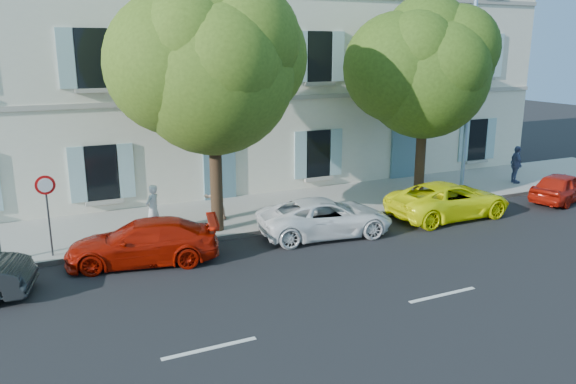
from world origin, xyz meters
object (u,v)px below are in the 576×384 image
tree_left (213,73)px  pedestrian_c (516,165)px  car_red_hatchback (562,187)px  tree_right (425,75)px  street_lamp (472,87)px  car_red_coupe (143,242)px  road_sign (47,198)px  car_white_coupe (326,217)px  pedestrian_b (215,197)px  car_yellow_supercar (449,200)px  pedestrian_a (153,209)px

tree_left → pedestrian_c: bearing=3.0°
car_red_hatchback → tree_left: bearing=64.7°
tree_right → pedestrian_c: (5.37, 0.12, -3.97)m
street_lamp → car_red_coupe: bearing=-174.5°
car_red_coupe → road_sign: size_ratio=1.80×
car_white_coupe → road_sign: size_ratio=1.86×
car_red_coupe → pedestrian_b: size_ratio=2.61×
car_yellow_supercar → tree_left: size_ratio=0.59×
tree_right → pedestrian_a: (-10.55, 0.05, -4.01)m
pedestrian_c → car_red_hatchback: bearing=-163.2°
car_yellow_supercar → tree_right: 4.91m
street_lamp → pedestrian_b: 10.56m
tree_left → street_lamp: tree_left is taller
car_red_hatchback → road_sign: road_sign is taller
car_white_coupe → road_sign: (-8.19, 1.34, 1.24)m
pedestrian_c → car_yellow_supercar: bearing=136.3°
tree_left → road_sign: tree_left is taller
road_sign → pedestrian_b: bearing=14.4°
tree_left → car_red_coupe: bearing=-150.7°
car_red_coupe → tree_right: size_ratio=0.57×
car_white_coupe → pedestrian_a: bearing=73.0°
pedestrian_b → car_red_coupe: bearing=38.4°
road_sign → tree_left: bearing=2.8°
tree_left → road_sign: 6.05m
car_yellow_supercar → tree_right: size_ratio=0.62×
car_red_coupe → car_yellow_supercar: 10.85m
car_white_coupe → tree_right: (5.46, 2.20, 4.33)m
road_sign → street_lamp: bearing=-0.1°
tree_right → pedestrian_a: size_ratio=4.77×
car_white_coupe → pedestrian_b: (-2.85, 2.72, 0.35)m
tree_left → pedestrian_a: tree_left is taller
pedestrian_a → pedestrian_b: bearing=152.2°
car_red_coupe → tree_left: 5.52m
car_red_hatchback → pedestrian_b: 13.72m
tree_left → pedestrian_a: size_ratio=5.00×
car_yellow_supercar → street_lamp: bearing=-55.3°
street_lamp → pedestrian_b: (-9.84, 1.41, -3.54)m
car_red_hatchback → pedestrian_b: bearing=59.8°
car_white_coupe → car_red_hatchback: 10.53m
pedestrian_a → tree_right: bearing=140.3°
car_red_hatchback → street_lamp: 5.52m
car_red_hatchback → road_sign: (-18.71, 1.69, 1.26)m
car_red_hatchback → tree_left: size_ratio=0.44×
car_red_hatchback → tree_left: tree_left is taller
car_white_coupe → tree_left: (-3.15, 1.59, 4.58)m
car_red_coupe → street_lamp: (12.85, 1.23, 3.89)m
car_yellow_supercar → pedestrian_a: (-10.08, 2.38, 0.29)m
pedestrian_a → pedestrian_c: 15.92m
tree_left → pedestrian_c: size_ratio=4.74×
tree_left → car_white_coupe: bearing=-26.8°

